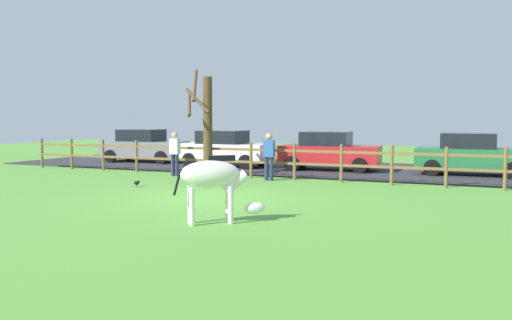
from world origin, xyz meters
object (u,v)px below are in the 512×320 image
at_px(parked_car_red, 329,151).
at_px(bare_tree, 206,123).
at_px(parked_car_grey, 144,145).
at_px(zebra, 214,179).
at_px(visitor_right_of_tree, 269,154).
at_px(crow_on_grass, 137,183).
at_px(parked_car_white, 225,148).
at_px(visitor_left_of_tree, 175,152).
at_px(parked_car_green, 471,154).

bearing_deg(parked_car_red, bare_tree, -132.71).
distance_m(parked_car_grey, parked_car_red, 9.34).
relative_size(zebra, visitor_right_of_tree, 0.98).
distance_m(crow_on_grass, visitor_right_of_tree, 4.63).
bearing_deg(parked_car_white, parked_car_grey, 173.21).
relative_size(crow_on_grass, parked_car_grey, 0.05).
xyz_separation_m(parked_car_grey, visitor_right_of_tree, (8.35, -4.32, 0.06)).
bearing_deg(visitor_left_of_tree, zebra, -52.57).
bearing_deg(visitor_right_of_tree, parked_car_white, 134.23).
height_order(parked_car_green, visitor_right_of_tree, visitor_right_of_tree).
relative_size(zebra, parked_car_red, 0.39).
xyz_separation_m(crow_on_grass, parked_car_white, (-0.50, 7.05, 0.72)).
relative_size(zebra, parked_car_green, 0.40).
relative_size(bare_tree, crow_on_grass, 18.46).
xyz_separation_m(parked_car_white, parked_car_green, (10.02, 0.48, 0.00)).
height_order(crow_on_grass, parked_car_red, parked_car_red).
distance_m(zebra, crow_on_grass, 6.67).
distance_m(bare_tree, crow_on_grass, 3.93).
xyz_separation_m(bare_tree, zebra, (4.48, -7.67, -1.05)).
xyz_separation_m(parked_car_white, visitor_left_of_tree, (-0.10, -3.88, 0.06)).
bearing_deg(parked_car_green, zebra, -110.61).
bearing_deg(crow_on_grass, parked_car_green, 38.38).
bearing_deg(parked_car_green, parked_car_grey, 179.71).
height_order(parked_car_white, parked_car_green, same).
height_order(crow_on_grass, parked_car_white, parked_car_white).
bearing_deg(bare_tree, zebra, -59.68).
bearing_deg(parked_car_green, crow_on_grass, -141.62).
height_order(parked_car_grey, visitor_left_of_tree, visitor_left_of_tree).
distance_m(crow_on_grass, parked_car_red, 8.38).
bearing_deg(parked_car_white, visitor_left_of_tree, -91.42).
height_order(parked_car_white, parked_car_red, same).
distance_m(bare_tree, parked_car_red, 5.34).
bearing_deg(zebra, parked_car_grey, 130.90).
height_order(bare_tree, parked_car_grey, bare_tree).
distance_m(parked_car_white, parked_car_grey, 4.72).
relative_size(bare_tree, zebra, 2.46).
xyz_separation_m(parked_car_white, parked_car_grey, (-4.69, 0.56, 0.00)).
height_order(parked_car_green, parked_car_red, same).
relative_size(parked_car_green, parked_car_red, 0.99).
xyz_separation_m(parked_car_red, visitor_left_of_tree, (-4.74, -4.08, 0.06)).
xyz_separation_m(crow_on_grass, parked_car_grey, (-5.19, 7.61, 0.72)).
bearing_deg(zebra, crow_on_grass, 140.11).
distance_m(zebra, parked_car_green, 12.59).
xyz_separation_m(parked_car_red, visitor_right_of_tree, (-0.98, -3.96, 0.06)).
bearing_deg(parked_car_grey, bare_tree, -35.92).
bearing_deg(visitor_right_of_tree, parked_car_grey, 152.65).
relative_size(parked_car_grey, visitor_right_of_tree, 2.53).
bearing_deg(zebra, parked_car_white, 116.30).
xyz_separation_m(bare_tree, parked_car_white, (-1.10, 3.64, -1.13)).
height_order(bare_tree, crow_on_grass, bare_tree).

